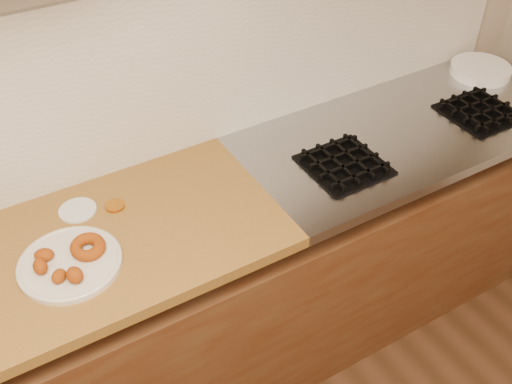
# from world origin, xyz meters

# --- Properties ---
(wall_back) EXTENTS (4.00, 0.02, 2.70)m
(wall_back) POSITION_xyz_m (0.00, 2.00, 1.35)
(wall_back) COLOR tan
(wall_back) RESTS_ON ground
(base_cabinet) EXTENTS (3.60, 0.60, 0.77)m
(base_cabinet) POSITION_xyz_m (0.00, 1.69, 0.39)
(base_cabinet) COLOR #54391F
(base_cabinet) RESTS_ON floor
(stovetop) EXTENTS (1.30, 0.62, 0.04)m
(stovetop) POSITION_xyz_m (1.15, 1.69, 0.88)
(stovetop) COLOR #9EA0A5
(stovetop) RESTS_ON base_cabinet
(backsplash) EXTENTS (3.60, 0.02, 0.60)m
(backsplash) POSITION_xyz_m (0.00, 1.99, 1.20)
(backsplash) COLOR beige
(backsplash) RESTS_ON wall_back
(burner_grates) EXTENTS (0.91, 0.26, 0.03)m
(burner_grates) POSITION_xyz_m (1.13, 1.61, 0.91)
(burner_grates) COLOR black
(burner_grates) RESTS_ON stovetop
(donut_plate) EXTENTS (0.29, 0.29, 0.02)m
(donut_plate) POSITION_xyz_m (-0.15, 1.63, 0.91)
(donut_plate) COLOR beige
(donut_plate) RESTS_ON butcher_block
(ring_donut) EXTENTS (0.12, 0.12, 0.05)m
(ring_donut) POSITION_xyz_m (-0.09, 1.64, 0.93)
(ring_donut) COLOR #8F3B00
(ring_donut) RESTS_ON donut_plate
(fried_dough_chunks) EXTENTS (0.12, 0.19, 0.05)m
(fried_dough_chunks) POSITION_xyz_m (-0.19, 1.61, 0.94)
(fried_dough_chunks) COLOR #8F3B00
(fried_dough_chunks) RESTS_ON donut_plate
(tub_lid) EXTENTS (0.14, 0.14, 0.01)m
(tub_lid) POSITION_xyz_m (-0.06, 1.85, 0.90)
(tub_lid) COLOR silver
(tub_lid) RESTS_ON butcher_block
(brass_jar_lid) EXTENTS (0.08, 0.08, 0.01)m
(brass_jar_lid) POSITION_xyz_m (0.05, 1.81, 0.91)
(brass_jar_lid) COLOR #B76B1B
(brass_jar_lid) RESTS_ON butcher_block
(plate_stack) EXTENTS (0.25, 0.25, 0.04)m
(plate_stack) POSITION_xyz_m (1.68, 1.83, 0.92)
(plate_stack) COLOR white
(plate_stack) RESTS_ON stovetop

